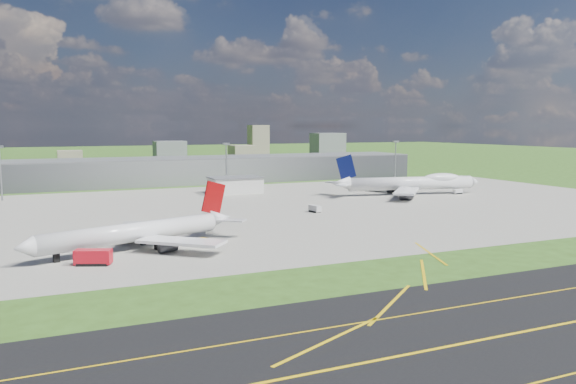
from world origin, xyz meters
name	(u,v)px	position (x,y,z in m)	size (l,w,h in m)	color
ground	(193,185)	(0.00, 150.00, 0.00)	(1400.00, 1400.00, 0.00)	#33541A
taxiway	(558,325)	(0.00, -110.00, 0.03)	(1400.00, 60.00, 0.06)	black
apron	(280,208)	(10.00, 40.00, 0.04)	(360.00, 190.00, 0.08)	gray
terminal	(187,170)	(0.00, 165.00, 7.50)	(300.00, 42.00, 15.00)	slate
ops_building	(235,185)	(10.00, 100.00, 4.00)	(26.00, 16.00, 8.00)	silver
mast_west	(0,163)	(-100.00, 115.00, 17.71)	(3.50, 2.00, 25.90)	gray
mast_center	(226,158)	(10.00, 115.00, 17.71)	(3.50, 2.00, 25.90)	gray
mast_east	(396,154)	(120.00, 115.00, 17.71)	(3.50, 2.00, 25.90)	gray
airliner_red_twin	(140,232)	(-57.30, -17.24, 4.81)	(63.75, 48.43, 18.06)	white
airliner_blue_quad	(411,183)	(89.97, 57.34, 5.83)	(79.93, 61.91, 20.99)	white
fire_truck	(93,258)	(-71.26, -31.87, 1.96)	(9.59, 6.54, 3.94)	red
tug_yellow	(200,242)	(-40.20, -18.78, 0.96)	(4.29, 3.53, 1.85)	#CF960C
van_white_near	(315,209)	(18.67, 23.72, 1.43)	(3.52, 6.04, 2.85)	silver
van_white_far	(458,192)	(113.73, 49.50, 1.30)	(5.07, 2.55, 2.58)	silver
bldg_cw	(70,159)	(-60.00, 340.00, 7.00)	(20.00, 18.00, 14.00)	gray
bldg_c	(170,154)	(20.00, 310.00, 11.00)	(26.00, 20.00, 22.00)	slate
bldg_ce	(242,153)	(100.00, 350.00, 8.00)	(22.00, 24.00, 16.00)	gray
bldg_e	(328,147)	(180.00, 320.00, 14.00)	(30.00, 22.00, 28.00)	slate
bldg_tall_e	(258,141)	(140.00, 410.00, 18.00)	(20.00, 18.00, 36.00)	gray
tree_c	(128,163)	(-20.00, 280.00, 5.84)	(8.10, 8.10, 9.90)	#382314
tree_e	(237,161)	(70.00, 275.00, 5.51)	(7.65, 7.65, 9.35)	#382314
tree_far_e	(326,159)	(160.00, 285.00, 4.53)	(6.30, 6.30, 7.70)	#382314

